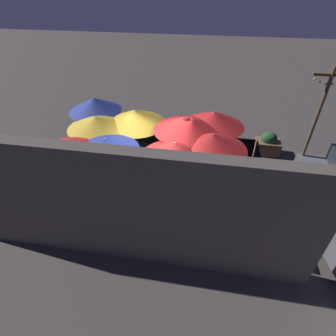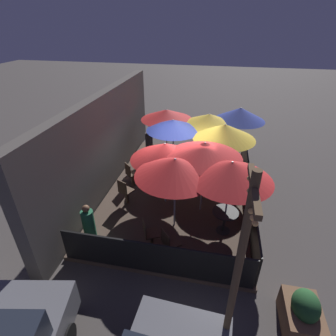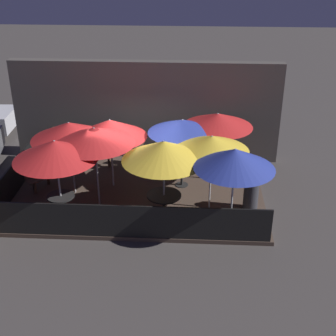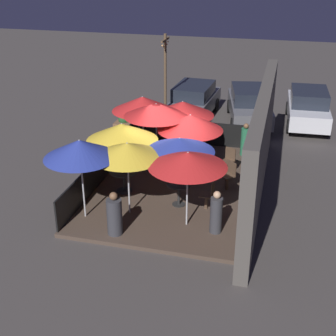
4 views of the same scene
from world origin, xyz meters
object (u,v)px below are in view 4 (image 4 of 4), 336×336
parked_car_2 (308,107)px  patio_chair_2 (229,174)px  patio_umbrella_1 (179,145)px  patio_chair_4 (209,194)px  patio_umbrella_2 (122,132)px  patio_umbrella_3 (190,122)px  patio_chair_3 (201,140)px  patio_umbrella_0 (143,104)px  dining_table_2 (124,175)px  patio_chair_0 (187,136)px  patio_chair_1 (228,160)px  planter_box (125,124)px  parked_car_1 (249,105)px  patron_0 (216,214)px  parked_car_0 (194,101)px  patio_umbrella_4 (80,149)px  patio_umbrella_8 (183,108)px  dining_table_1 (179,188)px  patron_2 (114,216)px  light_post (165,78)px  patio_umbrella_5 (188,159)px  patio_umbrella_7 (156,110)px  patio_umbrella_6 (127,150)px  patron_1 (245,141)px  dining_table_0 (143,143)px

parked_car_2 → patio_chair_2: bearing=-21.2°
patio_umbrella_1 → patio_chair_4: 1.75m
patio_umbrella_2 → patio_umbrella_3: (-1.72, 1.79, -0.12)m
patio_chair_2 → patio_chair_3: patio_chair_2 is taller
patio_umbrella_0 → dining_table_2: (2.82, 0.21, -1.52)m
patio_chair_0 → patio_chair_1: 2.73m
planter_box → parked_car_1: 5.81m
patio_umbrella_3 → patio_chair_2: (0.73, 1.46, -1.41)m
patio_chair_3 → patio_umbrella_0: bearing=-0.0°
patron_0 → parked_car_0: 10.14m
patio_chair_4 → parked_car_1: parked_car_1 is taller
patio_umbrella_4 → patio_umbrella_8: patio_umbrella_4 is taller
patio_umbrella_1 → patio_chair_0: (-4.52, -0.73, -1.50)m
patio_umbrella_0 → patio_umbrella_8: size_ratio=1.03×
dining_table_1 → parked_car_0: size_ratio=0.17×
patio_umbrella_1 → parked_car_2: bearing=156.4°
patio_umbrella_3 → patio_umbrella_8: bearing=-155.1°
patio_umbrella_0 → patio_chair_0: (-1.26, 1.40, -1.60)m
patio_umbrella_4 → patio_umbrella_8: (-4.62, 1.87, -0.11)m
parked_car_0 → patio_chair_3: bearing=18.7°
patio_umbrella_4 → patio_chair_2: patio_umbrella_4 is taller
dining_table_1 → patron_2: bearing=-33.7°
patio_umbrella_0 → patio_chair_2: 4.22m
patio_umbrella_4 → light_post: size_ratio=0.58×
patio_umbrella_4 → patron_2: size_ratio=1.89×
patio_umbrella_4 → light_post: bearing=177.5°
patio_umbrella_3 → planter_box: bearing=-134.6°
patio_umbrella_5 → patio_umbrella_7: (-3.43, -1.84, 0.17)m
patio_chair_1 → parked_car_1: size_ratio=0.21×
parked_car_1 → patio_chair_3: bearing=-29.1°
dining_table_1 → patio_umbrella_0: bearing=-146.8°
patio_umbrella_6 → patron_1: patio_umbrella_6 is taller
patio_chair_0 → patio_umbrella_1: bearing=57.2°
patio_chair_2 → planter_box: patio_chair_2 is taller
patio_umbrella_2 → patron_0: size_ratio=1.84×
patio_umbrella_1 → patio_chair_3: patio_umbrella_1 is taller
patio_umbrella_8 → dining_table_0: size_ratio=3.05×
patio_umbrella_2 → parked_car_2: size_ratio=0.54×
patio_umbrella_6 → patio_umbrella_8: 4.15m
patio_umbrella_8 → light_post: 3.69m
dining_table_0 → patio_umbrella_8: bearing=90.3°
light_post → parked_car_2: light_post is taller
patio_umbrella_3 → patio_chair_1: (-0.39, 1.30, -1.41)m
patio_chair_0 → patio_umbrella_8: bearing=52.0°
patio_chair_0 → parked_car_1: (-4.08, 2.03, 0.22)m
patio_umbrella_5 → patron_0: bearing=78.6°
patio_umbrella_6 → patron_2: size_ratio=1.76×
patio_umbrella_0 → patio_chair_4: 4.76m
patio_chair_1 → patio_chair_3: size_ratio=1.05×
patio_chair_4 → patio_umbrella_7: bearing=-44.3°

